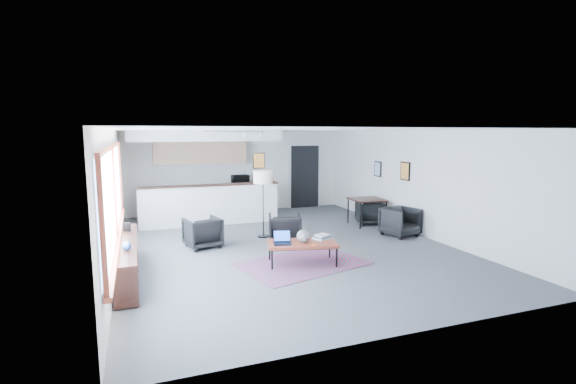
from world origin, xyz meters
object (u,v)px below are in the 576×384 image
object	(u,v)px
dining_chair_near	(400,223)
laptop	(282,240)
ceramic_pot	(303,236)
book_stack	(322,237)
coffee_table	(302,244)
armchair_left	(203,231)
microwave	(240,179)
dining_chair_far	(370,213)
floor_lamp	(263,180)
armchair_right	(285,227)
dining_table	(367,201)

from	to	relation	value
dining_chair_near	laptop	bearing A→B (deg)	-174.59
ceramic_pot	book_stack	xyz separation A→B (m)	(0.45, 0.12, -0.08)
coffee_table	armchair_left	size ratio (longest dim) A/B	1.96
coffee_table	ceramic_pot	bearing A→B (deg)	-65.05
laptop	microwave	size ratio (longest dim) A/B	0.78
coffee_table	ceramic_pot	world-z (taller)	ceramic_pot
ceramic_pot	microwave	xyz separation A→B (m)	(0.11, 5.56, 0.54)
dining_chair_near	microwave	bearing A→B (deg)	111.88
dining_chair_far	ceramic_pot	bearing A→B (deg)	56.61
armchair_left	floor_lamp	bearing A→B (deg)	-176.59
dining_chair_near	microwave	size ratio (longest dim) A/B	1.31
armchair_left	ceramic_pot	bearing A→B (deg)	118.71
armchair_left	armchair_right	distance (m)	1.86
dining_chair_far	microwave	world-z (taller)	microwave
coffee_table	dining_chair_far	bearing A→B (deg)	53.97
floor_lamp	ceramic_pot	bearing A→B (deg)	-87.47
armchair_left	dining_table	size ratio (longest dim) A/B	0.81
laptop	book_stack	bearing A→B (deg)	15.49
book_stack	dining_table	world-z (taller)	dining_table
armchair_right	dining_table	xyz separation A→B (m)	(2.79, 1.05, 0.29)
armchair_right	microwave	bearing A→B (deg)	-71.94
book_stack	armchair_left	world-z (taller)	armchair_left
armchair_left	dining_chair_near	size ratio (longest dim) A/B	1.12
armchair_right	dining_table	distance (m)	2.99
laptop	microwave	xyz separation A→B (m)	(0.50, 5.46, 0.60)
microwave	dining_chair_far	bearing A→B (deg)	-51.58
book_stack	dining_chair_near	xyz separation A→B (m)	(2.66, 1.15, -0.15)
coffee_table	laptop	bearing A→B (deg)	-175.93
ceramic_pot	book_stack	world-z (taller)	ceramic_pot
laptop	armchair_left	size ratio (longest dim) A/B	0.53
armchair_right	dining_chair_far	xyz separation A→B (m)	(2.92, 1.13, -0.08)
microwave	floor_lamp	bearing A→B (deg)	-101.90
dining_chair_near	book_stack	bearing A→B (deg)	-169.64
ceramic_pot	armchair_left	size ratio (longest dim) A/B	0.33
floor_lamp	microwave	xyz separation A→B (m)	(0.21, 3.23, -0.31)
floor_lamp	dining_chair_near	xyz separation A→B (m)	(3.21, -1.06, -1.08)
laptop	dining_chair_near	bearing A→B (deg)	32.57
dining_chair_far	laptop	bearing A→B (deg)	52.27
laptop	dining_chair_far	world-z (taller)	laptop
book_stack	armchair_right	size ratio (longest dim) A/B	0.52
coffee_table	microwave	distance (m)	5.57
ceramic_pot	dining_chair_near	xyz separation A→B (m)	(3.11, 1.27, -0.23)
coffee_table	dining_chair_near	bearing A→B (deg)	34.88
laptop	floor_lamp	world-z (taller)	floor_lamp
coffee_table	book_stack	size ratio (longest dim) A/B	3.72
armchair_right	armchair_left	bearing A→B (deg)	7.31
laptop	dining_chair_near	world-z (taller)	laptop
coffee_table	armchair_right	bearing A→B (deg)	96.05
laptop	dining_table	bearing A→B (deg)	51.15
book_stack	armchair_left	bearing A→B (deg)	139.61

